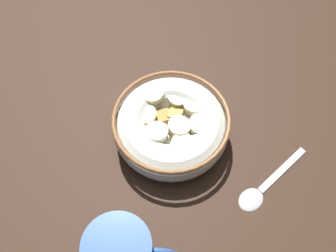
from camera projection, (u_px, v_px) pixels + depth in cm
name	position (u px, v px, depth cm)	size (l,w,h in cm)	color
ground_plane	(168.00, 139.00, 61.77)	(107.74, 107.74, 2.00)	#332116
cereal_bowl	(168.00, 126.00, 58.40)	(17.09, 17.09, 5.56)	beige
spoon	(257.00, 191.00, 56.12)	(11.40, 10.85, 0.80)	#B7B7BC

